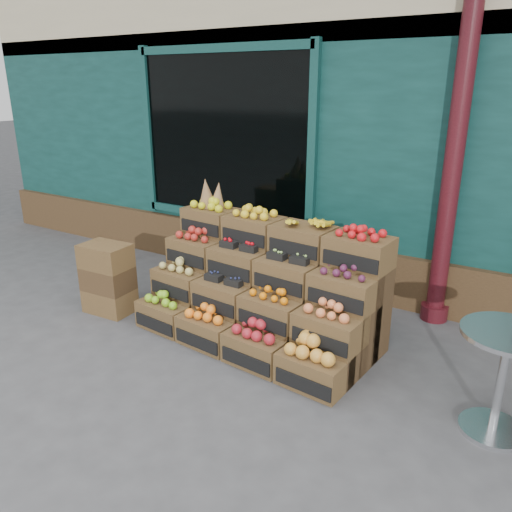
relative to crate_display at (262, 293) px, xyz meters
The scene contains 6 objects.
ground 0.93m from the crate_display, 76.75° to the right, with size 60.00×60.00×0.00m, color #424244.
shop_facade 4.74m from the crate_display, 87.50° to the left, with size 12.00×6.24×4.80m.
crate_display is the anchor object (origin of this frame).
spare_crates 1.75m from the crate_display, 165.56° to the right, with size 0.53×0.39×0.77m.
bistro_table 2.23m from the crate_display, 10.06° to the right, with size 0.64×0.64×0.80m.
shopkeeper 2.35m from the crate_display, 122.02° to the left, with size 0.68×0.45×1.87m, color #154925.
Camera 1 is at (2.14, -3.05, 2.39)m, focal length 35.00 mm.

